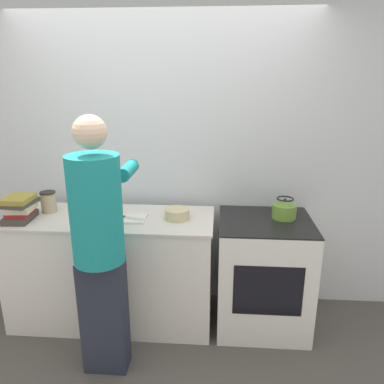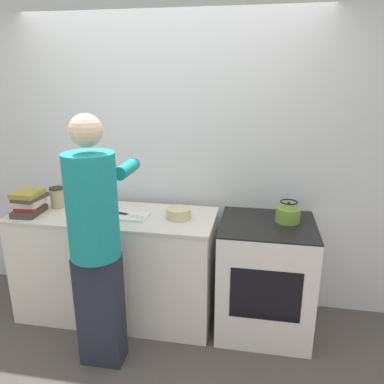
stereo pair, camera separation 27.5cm
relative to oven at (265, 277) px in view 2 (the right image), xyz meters
The scene contains 11 objects.
ground_plane 1.02m from the oven, 158.61° to the right, with size 12.00×12.00×0.00m, color #4C4742.
wall_back 1.26m from the oven, 154.77° to the left, with size 8.00×0.05×2.60m.
counter 1.24m from the oven, behind, with size 1.66×0.63×0.92m.
oven is the anchor object (origin of this frame).
person 1.38m from the oven, 153.04° to the right, with size 0.38×0.61×1.78m.
cutting_board 1.21m from the oven, behind, with size 0.35×0.20×0.02m.
knife 1.18m from the oven, behind, with size 0.25×0.10×0.01m.
kettle 0.55m from the oven, 24.63° to the left, with size 0.19×0.19×0.17m.
bowl_prep 0.86m from the oven, behind, with size 0.19×0.19×0.08m.
canister_jar 1.84m from the oven, behind, with size 0.12×0.12×0.17m.
book_stack 1.98m from the oven, behind, with size 0.22×0.28×0.19m.
Camera 2 is at (0.74, -2.38, 1.99)m, focal length 35.00 mm.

